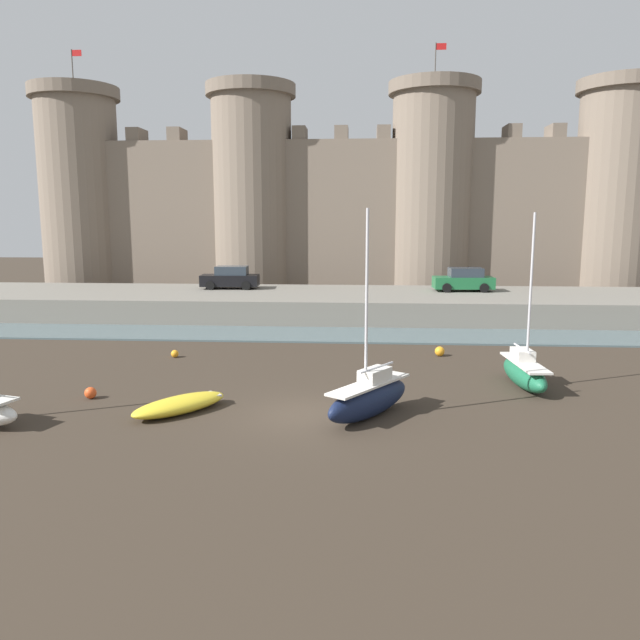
% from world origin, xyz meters
% --- Properties ---
extents(ground_plane, '(160.00, 160.00, 0.00)m').
position_xyz_m(ground_plane, '(0.00, 0.00, 0.00)').
color(ground_plane, '#382D23').
extents(water_channel, '(80.00, 4.50, 0.10)m').
position_xyz_m(water_channel, '(0.00, 14.51, 0.05)').
color(water_channel, slate).
rests_on(water_channel, ground).
extents(quay_road, '(57.32, 10.00, 1.59)m').
position_xyz_m(quay_road, '(0.00, 21.76, 0.79)').
color(quay_road, slate).
rests_on(quay_road, ground).
extents(castle, '(52.79, 7.47, 20.53)m').
position_xyz_m(castle, '(-0.00, 33.14, 8.08)').
color(castle, '#7A6B5B').
rests_on(castle, ground).
extents(sailboat_near_channel_right, '(1.38, 4.24, 6.89)m').
position_xyz_m(sailboat_near_channel_right, '(8.32, 4.22, 0.63)').
color(sailboat_near_channel_right, '#1E6B47').
rests_on(sailboat_near_channel_right, ground).
extents(sailboat_midflat_right, '(3.31, 4.19, 7.00)m').
position_xyz_m(sailboat_midflat_right, '(2.12, 0.01, 0.70)').
color(sailboat_midflat_right, '#141E3D').
rests_on(sailboat_midflat_right, ground).
extents(rowboat_foreground_left, '(3.34, 3.58, 0.57)m').
position_xyz_m(rowboat_foreground_left, '(-4.44, 0.01, 0.30)').
color(rowboat_foreground_left, yellow).
rests_on(rowboat_foreground_left, ground).
extents(mooring_buoy_off_centre, '(0.36, 0.36, 0.36)m').
position_xyz_m(mooring_buoy_off_centre, '(-7.16, 8.42, 0.18)').
color(mooring_buoy_off_centre, orange).
rests_on(mooring_buoy_off_centre, ground).
extents(mooring_buoy_near_channel, '(0.44, 0.44, 0.44)m').
position_xyz_m(mooring_buoy_near_channel, '(-8.25, 1.43, 0.22)').
color(mooring_buoy_near_channel, '#E04C1E').
rests_on(mooring_buoy_near_channel, ground).
extents(mooring_buoy_mid_mud, '(0.47, 0.47, 0.47)m').
position_xyz_m(mooring_buoy_mid_mud, '(5.65, 9.58, 0.24)').
color(mooring_buoy_mid_mud, orange).
rests_on(mooring_buoy_mid_mud, ground).
extents(car_quay_centre_east, '(4.17, 2.02, 1.62)m').
position_xyz_m(car_quay_centre_east, '(8.89, 23.28, 2.37)').
color(car_quay_centre_east, '#1E6638').
rests_on(car_quay_centre_east, quay_road).
extents(car_quay_centre_west, '(4.17, 2.02, 1.62)m').
position_xyz_m(car_quay_centre_west, '(-7.62, 23.69, 2.37)').
color(car_quay_centre_west, black).
rests_on(car_quay_centre_west, quay_road).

